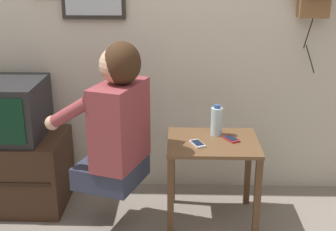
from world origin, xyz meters
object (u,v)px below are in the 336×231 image
(cell_phone_held, at_px, (197,144))
(person, at_px, (116,120))
(television, at_px, (8,109))
(cell_phone_spare, at_px, (231,139))
(water_bottle, at_px, (217,121))

(cell_phone_held, bearing_deg, person, 165.50)
(person, xyz_separation_m, television, (-0.78, 0.33, -0.05))
(cell_phone_held, relative_size, cell_phone_spare, 1.00)
(television, height_order, cell_phone_spare, television)
(television, xyz_separation_m, water_bottle, (1.40, -0.08, -0.04))
(cell_phone_spare, xyz_separation_m, water_bottle, (-0.09, 0.09, 0.09))
(person, height_order, television, person)
(cell_phone_held, bearing_deg, water_bottle, 29.59)
(television, relative_size, cell_phone_spare, 3.71)
(cell_phone_held, height_order, cell_phone_spare, same)
(person, relative_size, cell_phone_held, 6.50)
(person, xyz_separation_m, water_bottle, (0.62, 0.25, -0.09))
(person, distance_m, water_bottle, 0.68)
(person, xyz_separation_m, cell_phone_held, (0.49, 0.08, -0.18))
(television, height_order, cell_phone_held, television)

